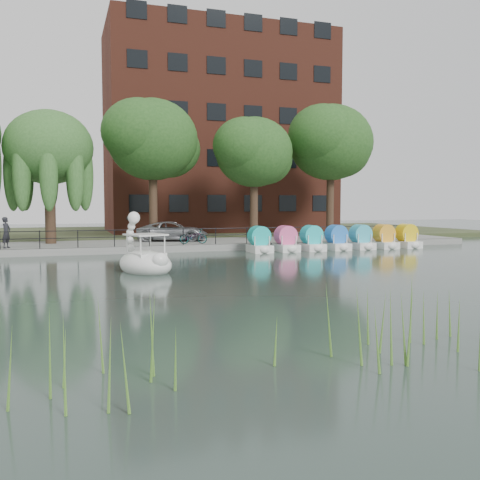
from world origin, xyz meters
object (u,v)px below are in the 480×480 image
pedestrian (6,230)px  bicycle (193,236)px  swan_boat (145,259)px  minivan (172,230)px

pedestrian → bicycle: bearing=-64.4°
pedestrian → swan_boat: (6.22, -9.51, -0.84)m
bicycle → pedestrian: pedestrian is taller
pedestrian → minivan: bearing=-48.5°
bicycle → pedestrian: 10.55m
bicycle → swan_boat: 10.33m
bicycle → swan_boat: bearing=154.7°
minivan → bicycle: size_ratio=3.06×
bicycle → pedestrian: bearing=88.7°
minivan → bicycle: minivan is taller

